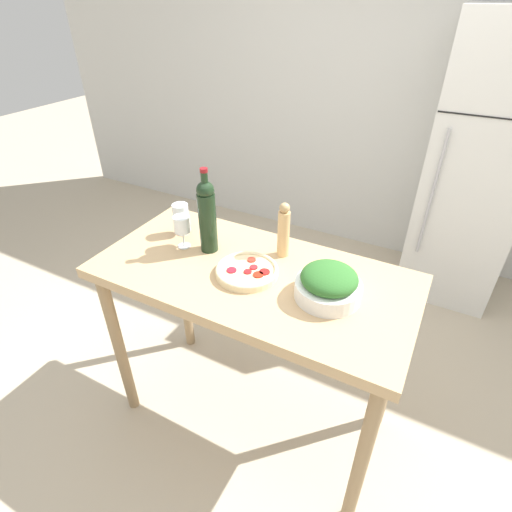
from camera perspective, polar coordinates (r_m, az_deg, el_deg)
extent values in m
plane|color=#BCAD93|center=(2.36, -0.40, -21.35)|extent=(14.00, 14.00, 0.00)
cube|color=silver|center=(3.37, 17.66, 21.50)|extent=(6.40, 0.06, 2.60)
cube|color=silver|center=(3.07, 28.98, 10.60)|extent=(0.62, 0.60, 1.88)
cube|color=black|center=(2.66, 31.11, 16.55)|extent=(0.60, 0.01, 0.01)
cylinder|color=#B2B2B7|center=(2.80, 23.80, 7.91)|extent=(0.02, 0.02, 0.84)
cube|color=tan|center=(1.68, -0.53, -2.93)|extent=(1.35, 0.66, 0.05)
cylinder|color=#967A55|center=(2.15, -18.97, -12.22)|extent=(0.06, 0.06, 0.91)
cylinder|color=#967A55|center=(1.74, 14.85, -26.38)|extent=(0.06, 0.06, 0.91)
cylinder|color=#967A55|center=(2.43, -10.26, -4.50)|extent=(0.06, 0.06, 0.91)
cylinder|color=#967A55|center=(2.08, 18.90, -14.22)|extent=(0.06, 0.06, 0.91)
cylinder|color=black|center=(1.75, -6.91, 4.73)|extent=(0.08, 0.08, 0.27)
sphere|color=black|center=(1.68, -7.26, 9.31)|extent=(0.08, 0.08, 0.08)
cylinder|color=black|center=(1.67, -7.36, 10.55)|extent=(0.03, 0.03, 0.08)
cylinder|color=maroon|center=(1.65, -7.48, 12.07)|extent=(0.03, 0.03, 0.02)
cylinder|color=silver|center=(1.86, -10.19, 1.43)|extent=(0.06, 0.06, 0.00)
cylinder|color=silver|center=(1.84, -10.31, 2.48)|extent=(0.01, 0.01, 0.08)
cylinder|color=white|center=(1.80, -10.55, 4.51)|extent=(0.07, 0.07, 0.07)
cylinder|color=maroon|center=(1.81, -10.48, 3.92)|extent=(0.07, 0.07, 0.03)
cylinder|color=silver|center=(1.96, -10.39, 3.27)|extent=(0.06, 0.06, 0.00)
cylinder|color=silver|center=(1.94, -10.51, 4.28)|extent=(0.01, 0.01, 0.08)
cylinder|color=white|center=(1.91, -10.74, 6.23)|extent=(0.07, 0.07, 0.07)
cylinder|color=maroon|center=(1.93, -10.63, 5.29)|extent=(0.07, 0.07, 0.00)
cylinder|color=tan|center=(1.72, 3.94, 3.15)|extent=(0.05, 0.05, 0.21)
sphere|color=tan|center=(1.66, 4.11, 6.87)|extent=(0.04, 0.04, 0.04)
cylinder|color=white|center=(1.54, 10.22, -4.78)|extent=(0.25, 0.25, 0.07)
ellipsoid|color=#2D6628|center=(1.51, 10.43, -3.11)|extent=(0.22, 0.22, 0.09)
cylinder|color=beige|center=(1.65, -1.28, -2.29)|extent=(0.26, 0.26, 0.02)
torus|color=beige|center=(1.64, -1.29, -1.93)|extent=(0.26, 0.26, 0.02)
cylinder|color=red|center=(1.64, -3.51, -2.04)|extent=(0.04, 0.04, 0.01)
cylinder|color=red|center=(1.65, -0.36, -1.65)|extent=(0.03, 0.03, 0.01)
cylinder|color=red|center=(1.61, 0.33, -2.69)|extent=(0.04, 0.04, 0.01)
cylinder|color=red|center=(1.63, -1.33, -2.21)|extent=(0.03, 0.03, 0.01)
cylinder|color=red|center=(1.69, -0.64, -0.56)|extent=(0.04, 0.04, 0.01)
cylinder|color=#AF1A19|center=(1.62, 1.22, -2.28)|extent=(0.04, 0.04, 0.01)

